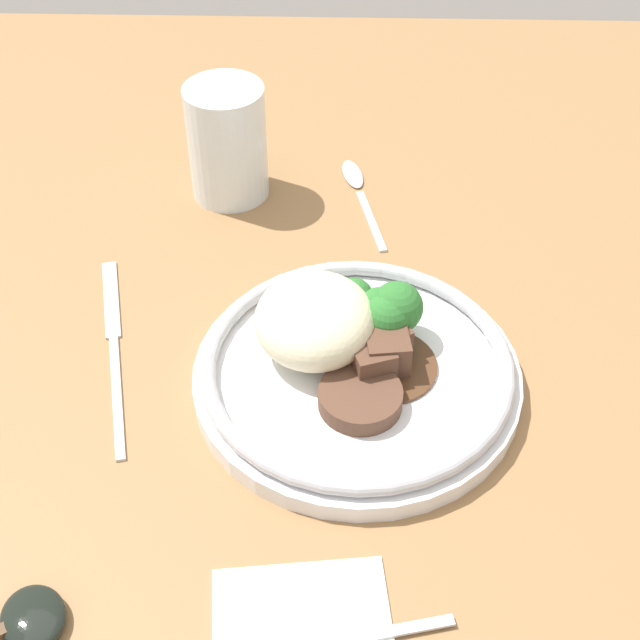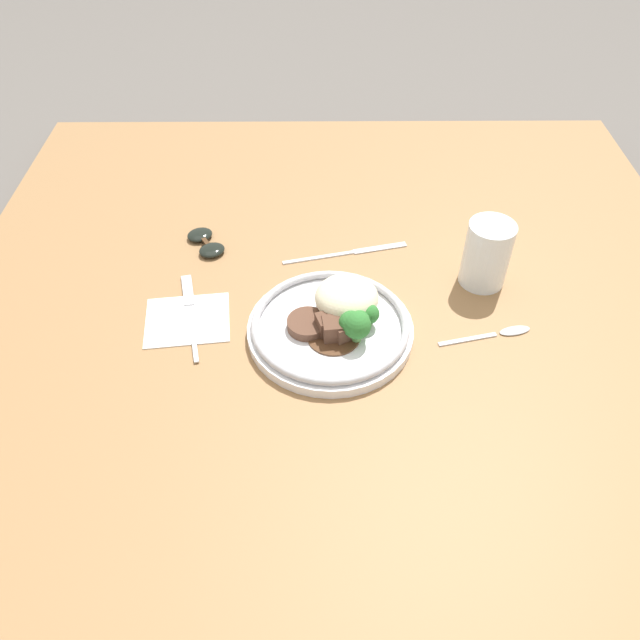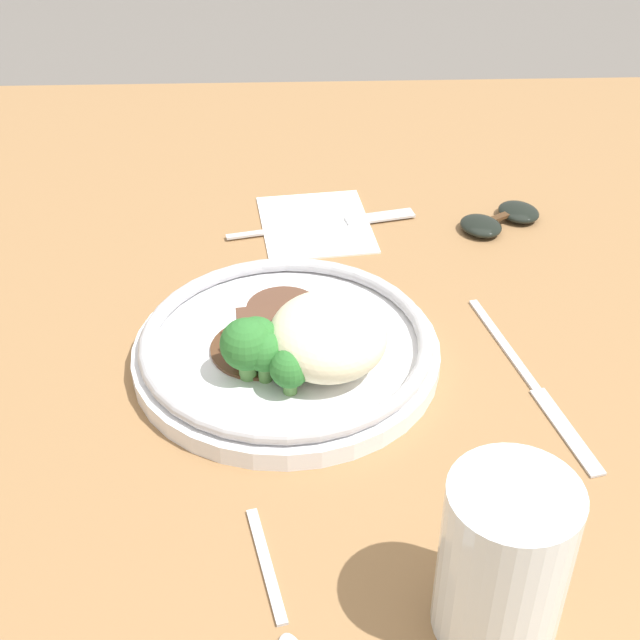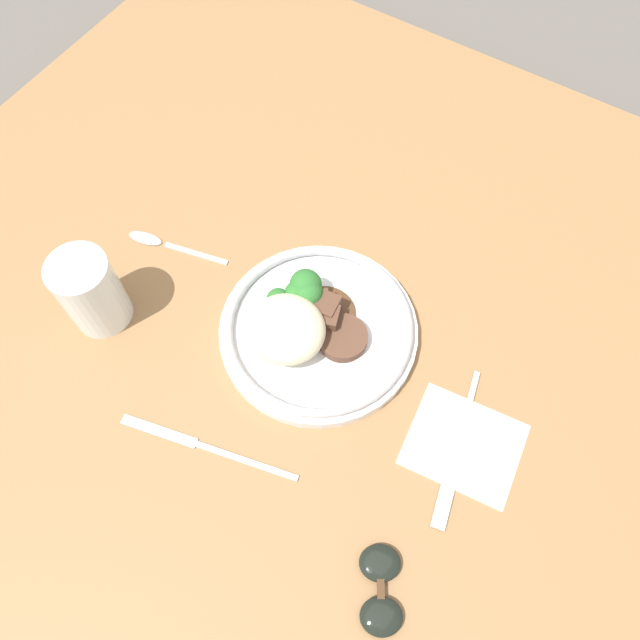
{
  "view_description": "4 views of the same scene",
  "coord_description": "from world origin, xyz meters",
  "views": [
    {
      "loc": [
        -0.46,
        -0.03,
        0.53
      ],
      "look_at": [
        0.01,
        -0.02,
        0.08
      ],
      "focal_mm": 50.0,
      "sensor_mm": 36.0,
      "label": 1
    },
    {
      "loc": [
        -0.03,
        -0.69,
        0.7
      ],
      "look_at": [
        -0.03,
        -0.05,
        0.06
      ],
      "focal_mm": 35.0,
      "sensor_mm": 36.0,
      "label": 2
    },
    {
      "loc": [
        0.55,
        -0.04,
        0.48
      ],
      "look_at": [
        -0.02,
        -0.02,
        0.07
      ],
      "focal_mm": 50.0,
      "sensor_mm": 36.0,
      "label": 3
    },
    {
      "loc": [
        -0.19,
        0.24,
        0.73
      ],
      "look_at": [
        -0.01,
        -0.05,
        0.08
      ],
      "focal_mm": 35.0,
      "sensor_mm": 36.0,
      "label": 4
    }
  ],
  "objects": [
    {
      "name": "plate",
      "position": [
        -0.0,
        -0.04,
        0.06
      ],
      "size": [
        0.24,
        0.24,
        0.07
      ],
      "color": "white",
      "rests_on": "dining_table"
    },
    {
      "name": "knife",
      "position": [
        0.03,
        0.14,
        0.04
      ],
      "size": [
        0.21,
        0.06,
        0.0
      ],
      "rotation": [
        0.0,
        0.0,
        0.23
      ],
      "color": "silver",
      "rests_on": "dining_table"
    },
    {
      "name": "juice_glass",
      "position": [
        0.23,
        0.07,
        0.08
      ],
      "size": [
        0.07,
        0.07,
        0.11
      ],
      "color": "#F4AD19",
      "rests_on": "dining_table"
    },
    {
      "name": "dining_table",
      "position": [
        0.0,
        0.0,
        0.02
      ],
      "size": [
        1.22,
        1.23,
        0.03
      ],
      "color": "olive",
      "rests_on": "ground"
    },
    {
      "name": "napkin",
      "position": [
        -0.23,
        -0.02,
        0.04
      ],
      "size": [
        0.14,
        0.12,
        0.0
      ],
      "color": "white",
      "rests_on": "dining_table"
    },
    {
      "name": "fork",
      "position": [
        -0.23,
        0.01,
        0.04
      ],
      "size": [
        0.05,
        0.19,
        0.0
      ],
      "rotation": [
        0.0,
        0.0,
        1.79
      ],
      "color": "silver",
      "rests_on": "napkin"
    },
    {
      "name": "sunglasses",
      "position": [
        -0.22,
        0.17,
        0.04
      ],
      "size": [
        0.08,
        0.1,
        0.01
      ],
      "rotation": [
        0.0,
        0.0,
        0.54
      ],
      "color": "black",
      "rests_on": "dining_table"
    },
    {
      "name": "ground_plane",
      "position": [
        0.0,
        0.0,
        0.0
      ],
      "size": [
        8.0,
        8.0,
        0.0
      ],
      "primitive_type": "plane",
      "color": "#5B5651"
    }
  ]
}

